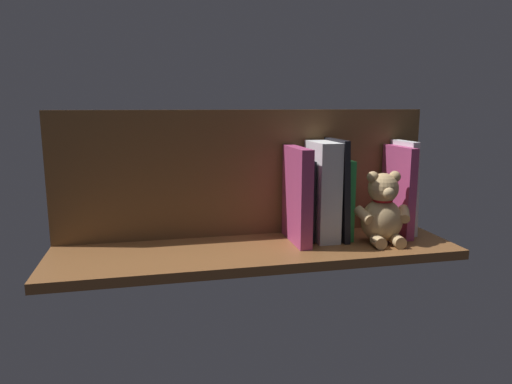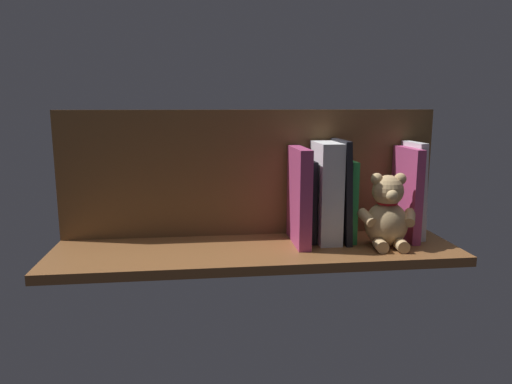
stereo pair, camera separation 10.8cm
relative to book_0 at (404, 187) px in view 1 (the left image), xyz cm
name	(u,v)px [view 1 (the left image)]	position (x,y,z in cm)	size (l,w,h in cm)	color
ground_plane	(256,251)	(40.61, 4.60, -13.14)	(95.26, 27.25, 2.20)	brown
shelf_back_panel	(246,173)	(40.61, -6.78, 3.94)	(95.26, 1.50, 31.98)	brown
book_0	(404,187)	(0.00, 0.00, 0.00)	(1.93, 11.25, 24.09)	silver
book_1	(398,191)	(2.45, 1.45, -0.62)	(2.12, 14.14, 22.84)	#B23F72
teddy_bear	(383,211)	(9.78, 7.56, -4.32)	(14.18, 11.89, 17.56)	tan
book_2	(342,198)	(17.16, 0.29, -2.11)	(1.63, 11.83, 19.87)	green
book_3	(337,189)	(19.12, 1.13, 0.40)	(1.44, 13.52, 24.88)	black
dictionary_thick_white	(322,191)	(22.94, 1.01, 0.12)	(5.36, 13.07, 24.33)	silver
book_4	(305,199)	(27.03, -0.19, -2.09)	(1.97, 10.87, 19.92)	black
book_5	(297,195)	(29.90, 2.29, -0.43)	(2.93, 15.83, 23.23)	#B23F72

